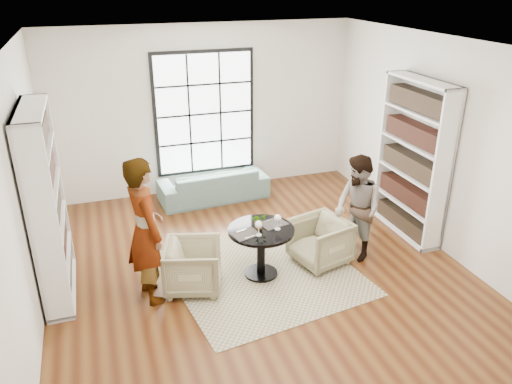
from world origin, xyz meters
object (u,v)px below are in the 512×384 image
object	(u,v)px
sofa	(213,184)
person_left	(145,231)
armchair_left	(193,266)
flower_centerpiece	(259,221)
wine_glass_left	(259,225)
pedestal_table	(261,242)
armchair_right	(320,241)
person_right	(358,208)
wine_glass_right	(278,219)

from	to	relation	value
sofa	person_left	size ratio (longest dim) A/B	1.03
armchair_left	person_left	distance (m)	0.82
person_left	flower_centerpiece	xyz separation A→B (m)	(1.45, 0.05, -0.13)
person_left	wine_glass_left	distance (m)	1.39
pedestal_table	sofa	world-z (taller)	pedestal_table
sofa	person_left	distance (m)	3.10
pedestal_table	armchair_right	size ratio (longest dim) A/B	1.22
sofa	person_right	bearing A→B (deg)	114.99
armchair_right	wine_glass_right	bearing A→B (deg)	-94.18
flower_centerpiece	wine_glass_right	bearing A→B (deg)	-25.80
armchair_left	flower_centerpiece	size ratio (longest dim) A/B	3.41
pedestal_table	wine_glass_right	world-z (taller)	wine_glass_right
pedestal_table	wine_glass_left	size ratio (longest dim) A/B	4.25
sofa	armchair_right	xyz separation A→B (m)	(0.89, -2.58, 0.05)
person_right	flower_centerpiece	world-z (taller)	person_right
wine_glass_left	flower_centerpiece	size ratio (longest dim) A/B	0.99
person_left	wine_glass_right	bearing A→B (deg)	-105.04
person_right	pedestal_table	bearing A→B (deg)	-93.36
pedestal_table	armchair_right	xyz separation A→B (m)	(0.89, 0.05, -0.18)
person_right	wine_glass_right	bearing A→B (deg)	-89.64
sofa	wine_glass_left	world-z (taller)	wine_glass_left
armchair_left	wine_glass_left	size ratio (longest dim) A/B	3.45
person_left	wine_glass_left	size ratio (longest dim) A/B	9.03
wine_glass_right	sofa	bearing A→B (deg)	94.22
pedestal_table	wine_glass_right	size ratio (longest dim) A/B	4.10
pedestal_table	sofa	size ratio (longest dim) A/B	0.46
armchair_right	person_left	bearing A→B (deg)	-102.87
armchair_left	wine_glass_right	xyz separation A→B (m)	(1.12, -0.06, 0.53)
armchair_right	wine_glass_right	size ratio (longest dim) A/B	3.37
sofa	wine_glass_left	size ratio (longest dim) A/B	9.32
person_right	wine_glass_right	xyz separation A→B (m)	(-1.24, -0.12, 0.10)
person_right	wine_glass_right	distance (m)	1.25
pedestal_table	person_right	xyz separation A→B (m)	(1.44, 0.05, 0.25)
pedestal_table	person_right	bearing A→B (deg)	2.03
armchair_left	person_left	world-z (taller)	person_left
wine_glass_right	flower_centerpiece	size ratio (longest dim) A/B	1.02
wine_glass_left	flower_centerpiece	world-z (taller)	flower_centerpiece
armchair_left	flower_centerpiece	bearing A→B (deg)	-71.00
armchair_left	wine_glass_right	world-z (taller)	wine_glass_right
armchair_right	wine_glass_right	xyz separation A→B (m)	(-0.69, -0.12, 0.53)
sofa	person_right	distance (m)	2.99
flower_centerpiece	person_left	bearing A→B (deg)	-178.18
sofa	flower_centerpiece	distance (m)	2.65
pedestal_table	armchair_right	distance (m)	0.91
pedestal_table	armchair_right	bearing A→B (deg)	3.28
sofa	person_right	size ratio (longest dim) A/B	1.27
person_right	flower_centerpiece	distance (m)	1.46
person_left	flower_centerpiece	distance (m)	1.46
armchair_left	armchair_right	world-z (taller)	armchair_right
armchair_right	person_right	size ratio (longest dim) A/B	0.47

